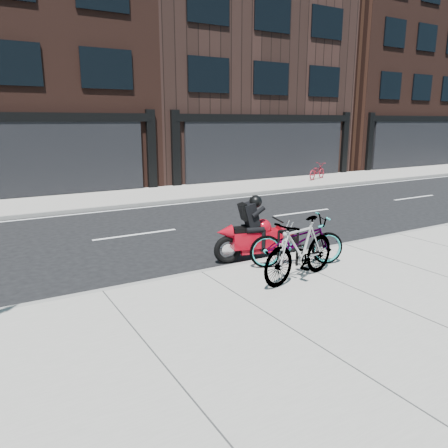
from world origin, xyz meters
TOP-DOWN VIEW (x-y plane):
  - ground at (0.00, 0.00)m, footprint 120.00×120.00m
  - sidewalk_near at (0.00, -5.00)m, footprint 60.00×6.00m
  - sidewalk_far at (0.00, 7.75)m, footprint 60.00×3.50m
  - building_mideast at (10.00, 14.50)m, footprint 12.00×10.00m
  - building_east at (22.00, 14.50)m, footprint 10.00×10.00m
  - bike_rack at (1.70, -2.60)m, footprint 0.47×0.16m
  - bicycle_front at (1.91, -2.63)m, footprint 2.15×1.34m
  - bicycle_rear at (1.42, -3.31)m, footprint 2.07×0.96m
  - motorcycle at (1.70, -1.62)m, footprint 2.00×0.84m
  - bicycle_far at (11.89, 7.81)m, footprint 1.68×1.11m

SIDE VIEW (x-z plane):
  - ground at x=0.00m, z-range 0.00..0.00m
  - sidewalk_near at x=0.00m, z-range 0.00..0.13m
  - sidewalk_far at x=0.00m, z-range 0.00..0.13m
  - bicycle_far at x=11.89m, z-range 0.13..0.96m
  - bike_rack at x=1.70m, z-range 0.20..1.00m
  - motorcycle at x=1.70m, z-range -0.14..1.37m
  - bicycle_front at x=1.91m, z-range 0.13..1.20m
  - bicycle_rear at x=1.42m, z-range 0.13..1.33m
  - building_mideast at x=10.00m, z-range 0.00..12.50m
  - building_east at x=22.00m, z-range 0.00..13.00m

